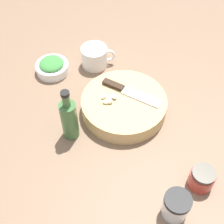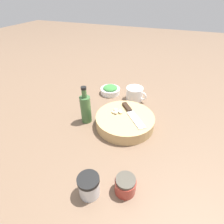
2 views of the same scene
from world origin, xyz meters
The scene contains 9 objects.
ground_plane centered at (0.00, 0.00, 0.00)m, with size 5.00×5.00×0.00m, color brown.
cutting_board centered at (0.04, -0.10, 0.03)m, with size 0.27×0.27×0.05m.
chef_knife centered at (0.07, -0.12, 0.06)m, with size 0.17×0.15×0.01m.
garlic_cloves centered at (0.06, -0.05, 0.06)m, with size 0.05×0.06×0.01m.
herb_bowl centered at (0.30, 0.08, 0.02)m, with size 0.12×0.12×0.05m.
spice_jar centered at (-0.32, -0.10, 0.04)m, with size 0.07×0.07×0.08m.
coffee_mug centered at (0.29, -0.08, 0.04)m, with size 0.10×0.12×0.07m.
honey_jar centered at (-0.27, -0.20, 0.03)m, with size 0.07×0.07×0.06m.
oil_bottle centered at (0.01, 0.09, 0.07)m, with size 0.05×0.05×0.19m.
Camera 1 is at (-0.56, 0.16, 0.79)m, focal length 50.00 mm.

